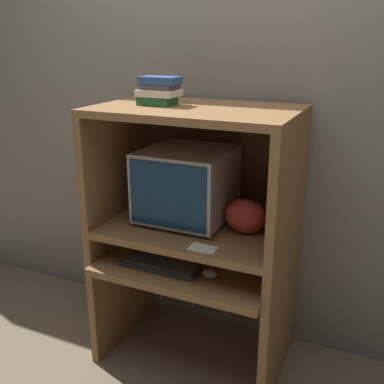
# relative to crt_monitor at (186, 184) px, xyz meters

# --- Properties ---
(wall_back) EXTENTS (6.00, 0.06, 2.60)m
(wall_back) POSITION_rel_crt_monitor_xyz_m (0.08, 0.32, 0.33)
(wall_back) COLOR gray
(wall_back) RESTS_ON ground_plane
(desk_base) EXTENTS (0.95, 0.68, 0.60)m
(desk_base) POSITION_rel_crt_monitor_xyz_m (0.08, -0.10, -0.59)
(desk_base) COLOR brown
(desk_base) RESTS_ON ground_plane
(desk_monitor_shelf) EXTENTS (0.95, 0.62, 0.17)m
(desk_monitor_shelf) POSITION_rel_crt_monitor_xyz_m (0.08, -0.05, -0.23)
(desk_monitor_shelf) COLOR brown
(desk_monitor_shelf) RESTS_ON desk_base
(hutch_upper) EXTENTS (0.95, 0.62, 0.59)m
(hutch_upper) POSITION_rel_crt_monitor_xyz_m (0.08, -0.01, 0.20)
(hutch_upper) COLOR brown
(hutch_upper) RESTS_ON desk_monitor_shelf
(crt_monitor) EXTENTS (0.43, 0.44, 0.37)m
(crt_monitor) POSITION_rel_crt_monitor_xyz_m (0.00, 0.00, 0.00)
(crt_monitor) COLOR #B2B2B7
(crt_monitor) RESTS_ON desk_monitor_shelf
(keyboard) EXTENTS (0.39, 0.14, 0.03)m
(keyboard) POSITION_rel_crt_monitor_xyz_m (-0.03, -0.24, -0.35)
(keyboard) COLOR #2D2D30
(keyboard) RESTS_ON desk_base
(mouse) EXTENTS (0.07, 0.05, 0.03)m
(mouse) POSITION_rel_crt_monitor_xyz_m (0.23, -0.23, -0.35)
(mouse) COLOR #B7B7B7
(mouse) RESTS_ON desk_base
(snack_bag) EXTENTS (0.20, 0.15, 0.17)m
(snack_bag) POSITION_rel_crt_monitor_xyz_m (0.33, -0.04, -0.11)
(snack_bag) COLOR #BC382D
(snack_bag) RESTS_ON desk_monitor_shelf
(book_stack) EXTENTS (0.19, 0.15, 0.13)m
(book_stack) POSITION_rel_crt_monitor_xyz_m (-0.11, -0.06, 0.47)
(book_stack) COLOR #236638
(book_stack) RESTS_ON hutch_upper
(paper_card) EXTENTS (0.13, 0.08, 0.00)m
(paper_card) POSITION_rel_crt_monitor_xyz_m (0.22, -0.29, -0.19)
(paper_card) COLOR white
(paper_card) RESTS_ON desk_monitor_shelf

